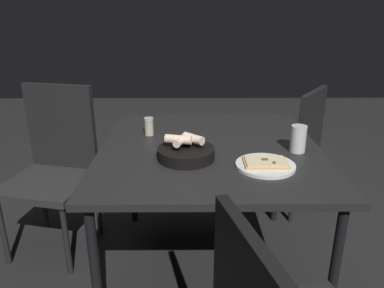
% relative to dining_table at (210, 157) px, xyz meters
% --- Properties ---
extents(ground, '(8.00, 8.00, 0.00)m').
position_rel_dining_table_xyz_m(ground, '(0.00, 0.00, -0.67)').
color(ground, black).
extents(dining_table, '(1.12, 1.06, 0.72)m').
position_rel_dining_table_xyz_m(dining_table, '(0.00, 0.00, 0.00)').
color(dining_table, black).
rests_on(dining_table, ground).
extents(pizza_plate, '(0.25, 0.25, 0.04)m').
position_rel_dining_table_xyz_m(pizza_plate, '(-0.24, -0.22, 0.07)').
color(pizza_plate, white).
rests_on(pizza_plate, dining_table).
extents(bread_basket, '(0.26, 0.26, 0.11)m').
position_rel_dining_table_xyz_m(bread_basket, '(-0.15, 0.12, 0.09)').
color(bread_basket, black).
rests_on(bread_basket, dining_table).
extents(beer_glass, '(0.07, 0.07, 0.13)m').
position_rel_dining_table_xyz_m(beer_glass, '(-0.06, -0.41, 0.11)').
color(beer_glass, silver).
rests_on(beer_glass, dining_table).
extents(pepper_shaker, '(0.05, 0.05, 0.09)m').
position_rel_dining_table_xyz_m(pepper_shaker, '(0.18, 0.31, 0.10)').
color(pepper_shaker, '#BFB299').
rests_on(pepper_shaker, dining_table).
extents(chair_far, '(0.61, 0.61, 0.86)m').
position_rel_dining_table_xyz_m(chair_far, '(0.70, -0.60, -0.17)').
color(chair_far, black).
rests_on(chair_far, ground).
extents(chair_spare, '(0.52, 0.52, 0.95)m').
position_rel_dining_table_xyz_m(chair_spare, '(0.29, 0.88, -0.14)').
color(chair_spare, '#262626').
rests_on(chair_spare, ground).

